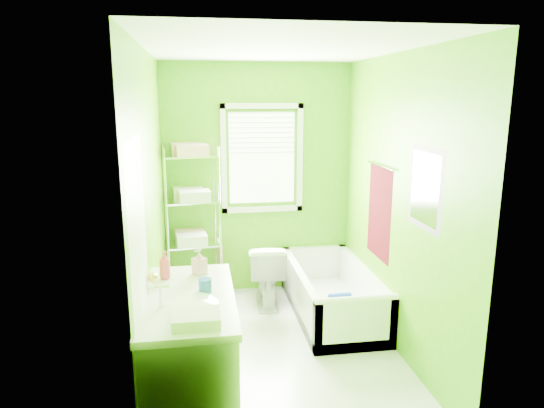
{
  "coord_description": "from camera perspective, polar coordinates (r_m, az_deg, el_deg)",
  "views": [
    {
      "loc": [
        -0.66,
        -3.93,
        2.23
      ],
      "look_at": [
        -0.02,
        0.25,
        1.29
      ],
      "focal_mm": 32.0,
      "sensor_mm": 36.0,
      "label": 1
    }
  ],
  "objects": [
    {
      "name": "wire_shelf_unit",
      "position": [
        5.33,
        -9.31,
        -0.23
      ],
      "size": [
        0.62,
        0.49,
        1.74
      ],
      "color": "silver",
      "rests_on": "ground"
    },
    {
      "name": "window",
      "position": [
        5.44,
        -1.17,
        6.03
      ],
      "size": [
        0.92,
        0.05,
        1.22
      ],
      "color": "white",
      "rests_on": "ground"
    },
    {
      "name": "vanity",
      "position": [
        3.58,
        -9.51,
        -16.94
      ],
      "size": [
        0.62,
        1.21,
        1.12
      ],
      "color": "white",
      "rests_on": "ground"
    },
    {
      "name": "room_envelope",
      "position": [
        4.05,
        0.79,
        2.81
      ],
      "size": [
        2.14,
        2.94,
        2.62
      ],
      "color": "#459307",
      "rests_on": "ground"
    },
    {
      "name": "toilet",
      "position": [
        5.33,
        -0.65,
        -8.11
      ],
      "size": [
        0.45,
        0.72,
        0.7
      ],
      "primitive_type": "imported",
      "rotation": [
        0.0,
        0.0,
        3.06
      ],
      "color": "white",
      "rests_on": "ground"
    },
    {
      "name": "bathtub",
      "position": [
        5.16,
        7.08,
        -11.11
      ],
      "size": [
        0.76,
        1.63,
        0.53
      ],
      "color": "white",
      "rests_on": "ground"
    },
    {
      "name": "ground",
      "position": [
        4.57,
        0.73,
        -16.67
      ],
      "size": [
        2.9,
        2.9,
        0.0
      ],
      "primitive_type": "plane",
      "color": "silver",
      "rests_on": "ground"
    },
    {
      "name": "door",
      "position": [
        3.21,
        -15.04,
        -10.49
      ],
      "size": [
        0.09,
        0.8,
        2.0
      ],
      "color": "white",
      "rests_on": "ground"
    },
    {
      "name": "right_wall_decor",
      "position": [
        4.36,
        14.36,
        0.1
      ],
      "size": [
        0.04,
        1.48,
        1.17
      ],
      "color": "#49080D",
      "rests_on": "ground"
    }
  ]
}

